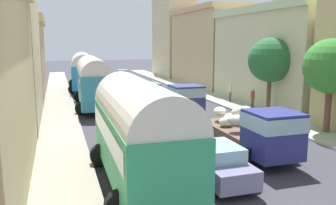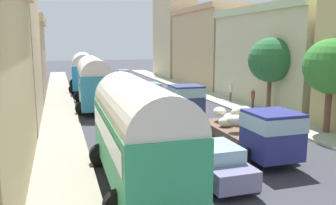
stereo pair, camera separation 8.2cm
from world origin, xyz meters
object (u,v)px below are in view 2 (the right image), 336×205
at_px(cargo_truck_0, 255,131).
at_px(car_2, 217,163).
at_px(car_3, 153,117).
at_px(pedestrian_0, 231,92).
at_px(car_1, 123,75).
at_px(car_4, 118,90).
at_px(parked_bus_2, 83,70).
at_px(parked_bus_1, 93,80).
at_px(parked_bus_0, 138,129).
at_px(car_0, 152,90).
at_px(pedestrian_1, 253,98).
at_px(cargo_truck_1, 180,99).

distance_m(cargo_truck_0, car_2, 3.80).
bearing_deg(car_3, cargo_truck_0, -65.41).
relative_size(car_3, pedestrian_0, 2.26).
xyz_separation_m(cargo_truck_0, car_3, (-3.16, 6.90, -0.53)).
relative_size(car_1, car_4, 1.07).
bearing_deg(cargo_truck_0, parked_bus_2, 102.69).
distance_m(parked_bus_1, car_4, 5.34).
bearing_deg(parked_bus_0, parked_bus_1, 90.00).
xyz_separation_m(cargo_truck_0, car_4, (-3.22, 19.93, -0.50)).
height_order(car_0, pedestrian_1, pedestrian_1).
bearing_deg(pedestrian_1, car_0, 126.78).
bearing_deg(parked_bus_2, car_1, 53.63).
relative_size(car_1, pedestrian_0, 2.32).
distance_m(parked_bus_0, parked_bus_1, 17.21).
bearing_deg(cargo_truck_1, parked_bus_0, -116.43).
relative_size(car_0, car_1, 1.03).
bearing_deg(pedestrian_1, cargo_truck_0, -120.45).
bearing_deg(car_2, pedestrian_0, 60.99).
relative_size(parked_bus_1, pedestrian_1, 5.89).
bearing_deg(pedestrian_0, car_2, -119.01).
height_order(cargo_truck_0, car_0, cargo_truck_0).
distance_m(car_0, car_3, 12.56).
height_order(car_1, car_3, car_1).
distance_m(parked_bus_0, car_0, 21.53).
height_order(parked_bus_1, pedestrian_1, parked_bus_1).
xyz_separation_m(car_2, pedestrian_1, (9.28, 12.88, 0.20)).
bearing_deg(pedestrian_0, pedestrian_1, -84.89).
distance_m(parked_bus_2, car_0, 9.84).
bearing_deg(cargo_truck_0, pedestrian_0, 66.89).
bearing_deg(car_0, parked_bus_0, -106.12).
distance_m(parked_bus_1, parked_bus_2, 11.08).
bearing_deg(parked_bus_2, cargo_truck_0, -77.31).
height_order(parked_bus_1, car_2, parked_bus_1).
relative_size(parked_bus_2, car_4, 2.33).
bearing_deg(cargo_truck_1, parked_bus_1, 134.90).
distance_m(parked_bus_0, car_3, 9.05).
bearing_deg(parked_bus_1, cargo_truck_0, -68.98).
height_order(cargo_truck_0, pedestrian_0, cargo_truck_0).
xyz_separation_m(parked_bus_2, car_4, (2.79, -6.79, -1.51)).
bearing_deg(pedestrian_1, pedestrian_0, 95.11).
bearing_deg(car_4, car_1, 77.81).
bearing_deg(parked_bus_2, pedestrian_1, -52.66).
xyz_separation_m(car_1, pedestrian_1, (6.24, -24.28, 0.18)).
height_order(car_0, car_4, car_4).
bearing_deg(cargo_truck_1, pedestrian_0, 32.85).
relative_size(car_4, pedestrian_0, 2.17).
xyz_separation_m(cargo_truck_0, cargo_truck_1, (-0.30, 9.92, -0.05)).
xyz_separation_m(parked_bus_2, car_0, (5.97, -7.66, -1.57)).
relative_size(parked_bus_2, pedestrian_0, 5.06).
height_order(car_1, car_4, car_4).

